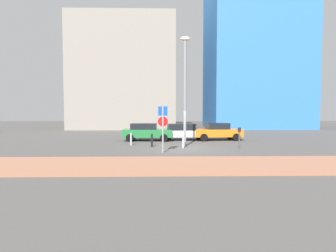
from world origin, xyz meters
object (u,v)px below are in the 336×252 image
Objects in this scene: parking_sign_post at (163,123)px; parking_meter at (239,135)px; parked_car_orange at (217,131)px; street_lamp at (185,83)px; traffic_bollard_mid at (183,140)px; traffic_bollard_far at (131,139)px; parked_car_green at (147,132)px; parked_car_white at (183,131)px; traffic_bollard_near at (152,140)px.

parking_sign_post is 5.23m from parking_meter.
street_lamp reaches higher than parked_car_orange.
traffic_bollard_mid reaches higher than traffic_bollard_far.
street_lamp is at bearing 78.48° from traffic_bollard_mid.
parked_car_green is 0.93× the size of parked_car_white.
parking_sign_post is at bearing -103.82° from parked_car_white.
parking_sign_post is 0.36× the size of street_lamp.
traffic_bollard_far is (-7.32, 2.33, -0.46)m from parking_meter.
traffic_bollard_near is (-5.76, 1.37, -0.46)m from parking_meter.
parked_car_orange reaches higher than parked_car_white.
traffic_bollard_near is 1.00× the size of traffic_bollard_far.
parked_car_green is at bearing 73.03° from traffic_bollard_far.
parking_meter is 7.70m from traffic_bollard_far.
parking_meter is 1.56× the size of traffic_bollard_near.
street_lamp is at bearing 154.32° from parking_meter.
parked_car_orange is at bearing 26.12° from traffic_bollard_far.
street_lamp is 8.44× the size of traffic_bollard_far.
parked_car_green is 5.55m from traffic_bollard_mid.
traffic_bollard_far is at bearing 156.29° from traffic_bollard_mid.
parking_sign_post is 4.32m from street_lamp.
parked_car_green reaches higher than traffic_bollard_far.
street_lamp is (-3.42, 1.64, 3.57)m from parking_meter.
parked_car_green is at bearing 119.59° from traffic_bollard_mid.
traffic_bollard_far is (-2.33, 3.65, -1.29)m from parking_sign_post.
parking_meter reaches higher than traffic_bollard_far.
traffic_bollard_far is at bearing -106.97° from parked_car_green.
parking_sign_post reaches higher than parked_car_green.
traffic_bollard_far is at bearing -153.88° from parked_car_orange.
parking_sign_post is at bearing -165.26° from parking_meter.
street_lamp is 4.09m from traffic_bollard_mid.
parking_meter is at bearing -11.03° from traffic_bollard_mid.
traffic_bollard_mid is 1.13× the size of traffic_bollard_far.
parked_car_orange is 2.99× the size of parking_meter.
parking_sign_post reaches higher than traffic_bollard_far.
parked_car_white is 3.00m from parked_car_orange.
parked_car_white reaches higher than traffic_bollard_near.
parked_car_green is 0.54× the size of street_lamp.
parked_car_green is 0.98× the size of parked_car_orange.
parking_meter reaches higher than traffic_bollard_mid.
traffic_bollard_mid is at bearing -94.27° from parked_car_white.
traffic_bollard_far is (-3.71, 1.63, -0.06)m from traffic_bollard_mid.
parked_car_white is 0.58× the size of street_lamp.
parked_car_green is 6.13m from parked_car_orange.
parked_car_white is 4.36× the size of traffic_bollard_mid.
street_lamp is (-3.20, -4.17, 3.72)m from parked_car_orange.
traffic_bollard_mid is (-0.38, -5.14, -0.24)m from parked_car_white.
parked_car_white is 4.91× the size of traffic_bollard_far.
street_lamp reaches higher than traffic_bollard_near.
traffic_bollard_far is at bearing 148.29° from traffic_bollard_near.
parked_car_orange is 6.44m from street_lamp.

